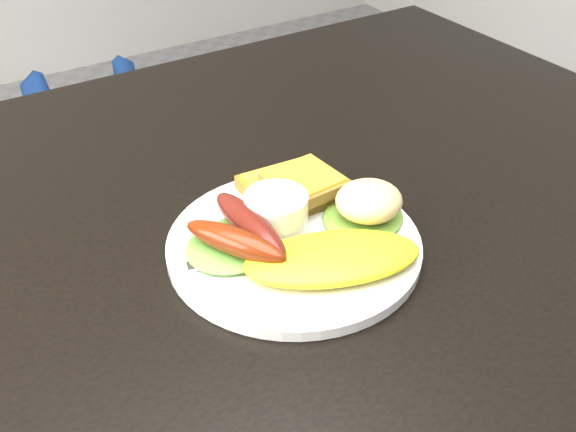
# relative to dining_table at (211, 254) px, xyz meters

# --- Properties ---
(dining_table) EXTENTS (1.20, 0.80, 0.04)m
(dining_table) POSITION_rel_dining_table_xyz_m (0.00, 0.00, 0.00)
(dining_table) COLOR black
(dining_table) RESTS_ON ground
(plate) EXTENTS (0.23, 0.23, 0.01)m
(plate) POSITION_rel_dining_table_xyz_m (0.06, -0.06, 0.03)
(plate) COLOR white
(plate) RESTS_ON dining_table
(lettuce_left) EXTENTS (0.11, 0.10, 0.01)m
(lettuce_left) POSITION_rel_dining_table_xyz_m (0.00, -0.04, 0.04)
(lettuce_left) COLOR #55A53C
(lettuce_left) RESTS_ON plate
(lettuce_right) EXTENTS (0.10, 0.10, 0.01)m
(lettuce_right) POSITION_rel_dining_table_xyz_m (0.13, -0.07, 0.04)
(lettuce_right) COLOR #548A21
(lettuce_right) RESTS_ON plate
(omelette) EXTENTS (0.17, 0.12, 0.02)m
(omelette) POSITION_rel_dining_table_xyz_m (0.06, -0.11, 0.04)
(omelette) COLOR yellow
(omelette) RESTS_ON plate
(sausage_a) EXTENTS (0.07, 0.10, 0.02)m
(sausage_a) POSITION_rel_dining_table_xyz_m (-0.00, -0.06, 0.05)
(sausage_a) COLOR maroon
(sausage_a) RESTS_ON lettuce_left
(sausage_b) EXTENTS (0.03, 0.11, 0.03)m
(sausage_b) POSITION_rel_dining_table_xyz_m (0.02, -0.04, 0.05)
(sausage_b) COLOR #5B1712
(sausage_b) RESTS_ON lettuce_left
(ramekin) EXTENTS (0.06, 0.06, 0.03)m
(ramekin) POSITION_rel_dining_table_xyz_m (0.05, -0.03, 0.05)
(ramekin) COLOR white
(ramekin) RESTS_ON plate
(toast_a) EXTENTS (0.08, 0.08, 0.01)m
(toast_a) POSITION_rel_dining_table_xyz_m (0.09, 0.00, 0.04)
(toast_a) COLOR olive
(toast_a) RESTS_ON plate
(toast_b) EXTENTS (0.07, 0.07, 0.01)m
(toast_b) POSITION_rel_dining_table_xyz_m (0.10, -0.01, 0.05)
(toast_b) COLOR olive
(toast_b) RESTS_ON toast_a
(potato_salad) EXTENTS (0.07, 0.07, 0.03)m
(potato_salad) POSITION_rel_dining_table_xyz_m (0.13, -0.07, 0.06)
(potato_salad) COLOR beige
(potato_salad) RESTS_ON lettuce_right
(fork) EXTENTS (0.14, 0.05, 0.00)m
(fork) POSITION_rel_dining_table_xyz_m (0.02, -0.06, 0.03)
(fork) COLOR #ADAFB7
(fork) RESTS_ON plate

